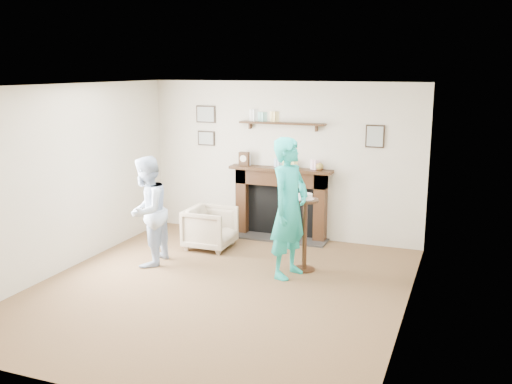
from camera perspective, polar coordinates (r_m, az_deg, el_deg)
ground at (r=7.23m, az=-3.73°, el=-9.64°), size 5.00×5.00×0.00m
room_shell at (r=7.42m, az=-1.69°, el=3.96°), size 4.54×5.02×2.52m
armchair at (r=8.81m, az=-4.56°, el=-5.58°), size 0.70×0.68×0.63m
man at (r=8.23m, az=-10.64°, el=-7.08°), size 0.66×0.80×1.53m
woman at (r=7.68m, az=3.26°, el=-8.30°), size 0.59×0.76×1.84m
pedestal_table at (r=7.68m, az=4.91°, el=-2.85°), size 0.36×0.36×1.14m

